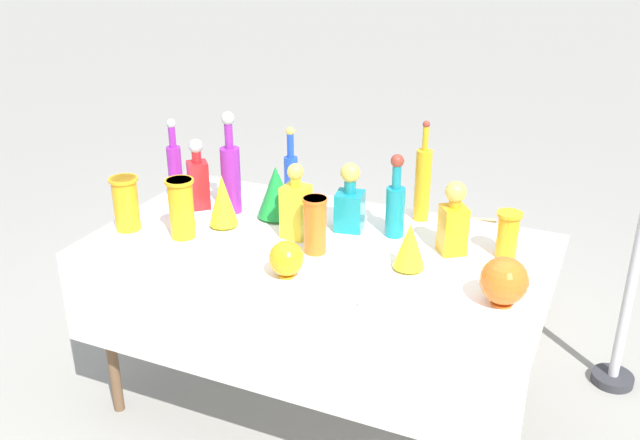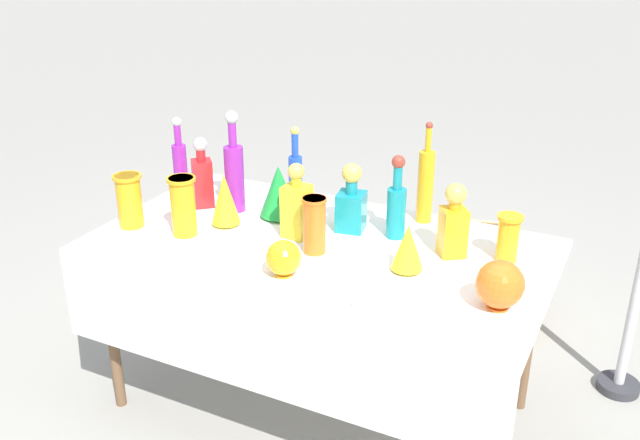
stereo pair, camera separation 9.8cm
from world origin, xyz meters
TOP-DOWN VIEW (x-y plane):
  - ground_plane at (0.00, 0.00)m, footprint 40.00×40.00m
  - display_table at (0.00, -0.04)m, footprint 1.72×0.95m
  - tall_bottle_0 at (-0.76, 0.16)m, footprint 0.06×0.06m
  - tall_bottle_1 at (-0.47, 0.14)m, footprint 0.08×0.08m
  - tall_bottle_2 at (0.23, 0.19)m, footprint 0.07×0.07m
  - tall_bottle_3 at (-0.32, 0.39)m, footprint 0.06×0.06m
  - tall_bottle_4 at (0.28, 0.38)m, footprint 0.06×0.06m
  - square_decanter_0 at (0.47, 0.13)m, footprint 0.13×0.13m
  - square_decanter_1 at (-0.11, 0.03)m, footprint 0.10×0.10m
  - square_decanter_2 at (-0.62, 0.12)m, footprint 0.12×0.12m
  - square_decanter_3 at (0.05, 0.17)m, footprint 0.12×0.12m
  - slender_vase_0 at (-0.51, -0.16)m, footprint 0.11×0.11m
  - slender_vase_1 at (0.01, -0.07)m, footprint 0.09×0.09m
  - slender_vase_2 at (-0.75, -0.19)m, footprint 0.11×0.11m
  - slender_vase_3 at (0.67, 0.18)m, footprint 0.09×0.09m
  - fluted_vase_0 at (0.37, -0.06)m, footprint 0.11×0.11m
  - fluted_vase_1 at (-0.27, 0.16)m, footprint 0.16×0.16m
  - fluted_vase_2 at (-0.42, -0.01)m, footprint 0.12×0.12m
  - round_bowl_0 at (-0.00, -0.28)m, footprint 0.12×0.12m
  - round_bowl_1 at (0.72, -0.17)m, footprint 0.16×0.16m
  - price_tag_left at (-0.54, -0.37)m, footprint 0.06×0.03m
  - price_tag_center at (0.34, -0.37)m, footprint 0.06×0.02m
  - price_tag_right at (-0.11, -0.42)m, footprint 0.05×0.02m
  - cardboard_box_behind_left at (0.29, 1.03)m, footprint 0.47×0.45m
  - cardboard_box_behind_right at (0.46, 1.04)m, footprint 0.43×0.45m

SIDE VIEW (x-z plane):
  - ground_plane at x=0.00m, z-range 0.00..0.00m
  - cardboard_box_behind_right at x=0.46m, z-range -0.04..0.31m
  - cardboard_box_behind_left at x=0.29m, z-range -0.04..0.44m
  - display_table at x=0.00m, z-range 0.31..1.07m
  - price_tag_right at x=-0.11m, z-range 0.76..0.80m
  - price_tag_center at x=0.34m, z-range 0.76..0.80m
  - price_tag_left at x=-0.54m, z-range 0.76..0.80m
  - round_bowl_0 at x=0.00m, z-range 0.76..0.90m
  - round_bowl_1 at x=0.72m, z-range 0.76..0.93m
  - fluted_vase_0 at x=0.37m, z-range 0.76..0.94m
  - slender_vase_3 at x=0.67m, z-range 0.77..0.94m
  - fluted_vase_2 at x=-0.42m, z-range 0.76..0.98m
  - slender_vase_1 at x=0.01m, z-range 0.77..0.98m
  - slender_vase_2 at x=-0.75m, z-range 0.77..0.98m
  - square_decanter_3 at x=0.05m, z-range 0.74..1.01m
  - fluted_vase_1 at x=-0.27m, z-range 0.76..0.99m
  - tall_bottle_3 at x=-0.32m, z-range 0.72..1.04m
  - slender_vase_0 at x=-0.51m, z-range 0.77..1.00m
  - square_decanter_1 at x=-0.11m, z-range 0.74..1.04m
  - square_decanter_0 at x=0.47m, z-range 0.75..1.03m
  - square_decanter_2 at x=-0.62m, z-range 0.74..1.04m
  - tall_bottle_2 at x=0.23m, z-range 0.73..1.06m
  - tall_bottle_0 at x=-0.76m, z-range 0.73..1.09m
  - tall_bottle_4 at x=0.28m, z-range 0.71..1.13m
  - tall_bottle_1 at x=-0.47m, z-range 0.72..1.15m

